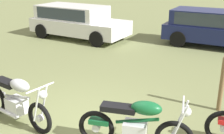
% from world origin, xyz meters
% --- Properties ---
extents(ground_plane, '(120.00, 120.00, 0.00)m').
position_xyz_m(ground_plane, '(0.00, 0.00, 0.00)').
color(ground_plane, olive).
extents(motorcycle_silver, '(2.00, 0.98, 1.02)m').
position_xyz_m(motorcycle_silver, '(-1.25, -0.08, 0.49)').
color(motorcycle_silver, black).
rests_on(motorcycle_silver, ground).
extents(motorcycle_green, '(2.03, 0.64, 1.02)m').
position_xyz_m(motorcycle_green, '(1.28, -0.31, 0.49)').
color(motorcycle_green, black).
rests_on(motorcycle_green, ground).
extents(car_white, '(4.65, 2.78, 1.43)m').
position_xyz_m(car_white, '(-3.11, 7.19, 0.83)').
color(car_white, silver).
rests_on(car_white, ground).
extents(car_navy, '(4.57, 2.53, 1.43)m').
position_xyz_m(car_navy, '(2.82, 7.44, 0.83)').
color(car_navy, '#161E4C').
rests_on(car_navy, ground).
extents(fence_post_wooden, '(0.10, 0.10, 1.25)m').
position_xyz_m(fence_post_wooden, '(2.76, 1.69, 0.62)').
color(fence_post_wooden, brown).
rests_on(fence_post_wooden, ground).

